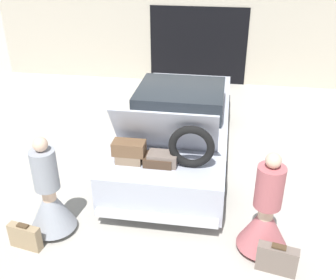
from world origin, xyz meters
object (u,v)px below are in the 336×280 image
car (178,125)px  suitcase_beside_right_person (277,259)px  suitcase_beside_left_person (25,237)px  person_left (50,200)px  person_right (265,218)px

car → suitcase_beside_right_person: car is taller
car → suitcase_beside_left_person: 3.61m
suitcase_beside_left_person → car: bearing=60.0°
suitcase_beside_right_person → person_left: bearing=174.3°
person_left → suitcase_beside_left_person: bearing=-44.6°
suitcase_beside_right_person → suitcase_beside_left_person: bearing=-178.5°
car → suitcase_beside_left_person: (-1.79, -3.11, -0.41)m
person_left → suitcase_beside_right_person: (3.27, -0.33, -0.35)m
car → suitcase_beside_left_person: size_ratio=10.19×
person_right → suitcase_beside_left_person: person_right is taller
person_right → car: bearing=39.6°
car → suitcase_beside_left_person: car is taller
car → suitcase_beside_right_person: (1.72, -3.01, -0.39)m
person_right → suitcase_beside_right_person: (0.17, -0.40, -0.35)m
suitcase_beside_left_person → suitcase_beside_right_person: 3.52m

